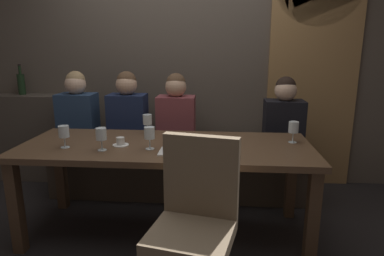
{
  "coord_description": "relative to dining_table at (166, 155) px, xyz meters",
  "views": [
    {
      "loc": [
        0.4,
        -2.44,
        1.47
      ],
      "look_at": [
        0.19,
        0.13,
        0.84
      ],
      "focal_mm": 31.64,
      "sensor_mm": 36.0,
      "label": 1
    }
  ],
  "objects": [
    {
      "name": "fork_on_table",
      "position": [
        0.22,
        -0.22,
        0.09
      ],
      "size": [
        0.02,
        0.17,
        0.01
      ],
      "primitive_type": "cube",
      "rotation": [
        0.0,
        0.0,
        0.05
      ],
      "color": "silver",
      "rests_on": "dining_table"
    },
    {
      "name": "back_wall_tiled",
      "position": [
        0.0,
        1.22,
        0.85
      ],
      "size": [
        6.0,
        0.12,
        3.0
      ],
      "primitive_type": "cube",
      "color": "brown",
      "rests_on": "ground"
    },
    {
      "name": "diner_far_end",
      "position": [
        -0.01,
        0.73,
        0.16
      ],
      "size": [
        0.36,
        0.24,
        0.77
      ],
      "color": "brown",
      "rests_on": "banquette_bench"
    },
    {
      "name": "wine_bottle_dark_red",
      "position": [
        -1.74,
        1.06,
        0.42
      ],
      "size": [
        0.08,
        0.08,
        0.33
      ],
      "color": "black",
      "rests_on": "back_counter"
    },
    {
      "name": "dining_table",
      "position": [
        0.0,
        0.0,
        0.0
      ],
      "size": [
        2.2,
        0.84,
        0.74
      ],
      "color": "#493422",
      "rests_on": "ground"
    },
    {
      "name": "wine_glass_end_left",
      "position": [
        0.97,
        0.13,
        0.2
      ],
      "size": [
        0.08,
        0.08,
        0.16
      ],
      "color": "silver",
      "rests_on": "dining_table"
    },
    {
      "name": "ground",
      "position": [
        0.0,
        0.0,
        -0.65
      ],
      "size": [
        9.0,
        9.0,
        0.0
      ],
      "primitive_type": "plane",
      "color": "black"
    },
    {
      "name": "wine_glass_near_right",
      "position": [
        -0.2,
        0.31,
        0.2
      ],
      "size": [
        0.08,
        0.08,
        0.16
      ],
      "color": "silver",
      "rests_on": "dining_table"
    },
    {
      "name": "diner_bearded",
      "position": [
        -0.48,
        0.69,
        0.17
      ],
      "size": [
        0.36,
        0.24,
        0.79
      ],
      "color": "#192342",
      "rests_on": "banquette_bench"
    },
    {
      "name": "dessert_plate",
      "position": [
        0.08,
        -0.19,
        0.1
      ],
      "size": [
        0.19,
        0.19,
        0.05
      ],
      "color": "white",
      "rests_on": "dining_table"
    },
    {
      "name": "diner_redhead",
      "position": [
        -0.98,
        0.71,
        0.17
      ],
      "size": [
        0.36,
        0.24,
        0.78
      ],
      "color": "navy",
      "rests_on": "banquette_bench"
    },
    {
      "name": "arched_door",
      "position": [
        1.35,
        1.15,
        0.71
      ],
      "size": [
        0.9,
        0.05,
        2.55
      ],
      "color": "olive",
      "rests_on": "ground"
    },
    {
      "name": "diner_near_end",
      "position": [
        1.0,
        0.69,
        0.15
      ],
      "size": [
        0.36,
        0.24,
        0.75
      ],
      "color": "black",
      "rests_on": "banquette_bench"
    },
    {
      "name": "wine_glass_far_left",
      "position": [
        -0.43,
        -0.19,
        0.2
      ],
      "size": [
        0.08,
        0.08,
        0.16
      ],
      "color": "silver",
      "rests_on": "dining_table"
    },
    {
      "name": "wine_glass_near_left",
      "position": [
        -0.72,
        -0.15,
        0.2
      ],
      "size": [
        0.08,
        0.08,
        0.16
      ],
      "color": "silver",
      "rests_on": "dining_table"
    },
    {
      "name": "chair_near_side",
      "position": [
        0.28,
        -0.72,
        -0.09
      ],
      "size": [
        0.52,
        0.52,
        0.98
      ],
      "color": "brown",
      "rests_on": "ground"
    },
    {
      "name": "banquette_bench",
      "position": [
        0.0,
        0.7,
        -0.42
      ],
      "size": [
        2.5,
        0.44,
        0.45
      ],
      "color": "#40352A",
      "rests_on": "ground"
    },
    {
      "name": "espresso_cup",
      "position": [
        -0.33,
        -0.06,
        0.11
      ],
      "size": [
        0.12,
        0.12,
        0.06
      ],
      "color": "white",
      "rests_on": "dining_table"
    },
    {
      "name": "wine_glass_far_right",
      "position": [
        -0.1,
        -0.13,
        0.2
      ],
      "size": [
        0.08,
        0.08,
        0.16
      ],
      "color": "silver",
      "rests_on": "dining_table"
    },
    {
      "name": "back_counter",
      "position": [
        -1.55,
        1.04,
        -0.18
      ],
      "size": [
        1.1,
        0.28,
        0.95
      ],
      "primitive_type": "cube",
      "color": "#494138",
      "rests_on": "ground"
    }
  ]
}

